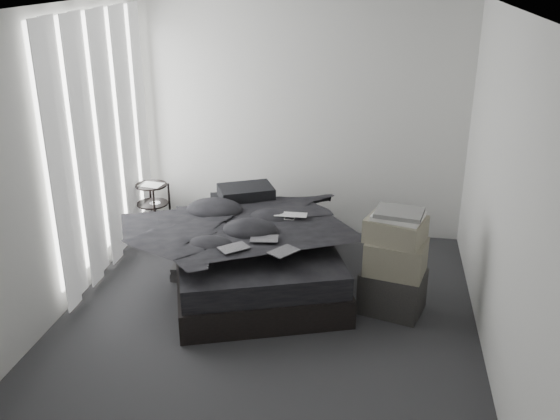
% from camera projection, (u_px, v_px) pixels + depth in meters
% --- Properties ---
extents(floor, '(3.60, 4.20, 0.01)m').
position_uv_depth(floor, '(264.00, 325.00, 5.36)').
color(floor, '#2C2C2E').
rests_on(floor, ground).
extents(ceiling, '(3.60, 4.20, 0.01)m').
position_uv_depth(ceiling, '(261.00, 9.00, 4.39)').
color(ceiling, white).
rests_on(ceiling, ground).
extents(wall_back, '(3.60, 0.01, 2.60)m').
position_uv_depth(wall_back, '(300.00, 120.00, 6.80)').
color(wall_back, silver).
rests_on(wall_back, ground).
extents(wall_front, '(3.60, 0.01, 2.60)m').
position_uv_depth(wall_front, '(178.00, 327.00, 2.96)').
color(wall_front, silver).
rests_on(wall_front, ground).
extents(wall_left, '(0.01, 4.20, 2.60)m').
position_uv_depth(wall_left, '(50.00, 170.00, 5.16)').
color(wall_left, silver).
rests_on(wall_left, ground).
extents(wall_right, '(0.01, 4.20, 2.60)m').
position_uv_depth(wall_right, '(502.00, 196.00, 4.60)').
color(wall_right, silver).
rests_on(wall_right, ground).
extents(window_left, '(0.02, 2.00, 2.30)m').
position_uv_depth(window_left, '(99.00, 136.00, 5.96)').
color(window_left, white).
rests_on(window_left, wall_left).
extents(curtain_left, '(0.06, 2.12, 2.48)m').
position_uv_depth(curtain_left, '(104.00, 144.00, 5.98)').
color(curtain_left, white).
rests_on(curtain_left, wall_left).
extents(bed, '(2.04, 2.33, 0.27)m').
position_uv_depth(bed, '(254.00, 270.00, 6.03)').
color(bed, black).
rests_on(bed, floor).
extents(mattress, '(1.97, 2.26, 0.21)m').
position_uv_depth(mattress, '(254.00, 248.00, 5.94)').
color(mattress, black).
rests_on(mattress, bed).
extents(duvet, '(1.91, 2.05, 0.23)m').
position_uv_depth(duvet, '(254.00, 229.00, 5.81)').
color(duvet, black).
rests_on(duvet, mattress).
extents(pillow_lower, '(0.69, 0.57, 0.13)m').
position_uv_depth(pillow_lower, '(240.00, 203.00, 6.56)').
color(pillow_lower, black).
rests_on(pillow_lower, mattress).
extents(pillow_upper, '(0.66, 0.58, 0.12)m').
position_uv_depth(pillow_upper, '(246.00, 192.00, 6.50)').
color(pillow_upper, black).
rests_on(pillow_upper, pillow_lower).
extents(laptop, '(0.32, 0.21, 0.02)m').
position_uv_depth(laptop, '(290.00, 210.00, 5.91)').
color(laptop, silver).
rests_on(laptop, duvet).
extents(comic_a, '(0.29, 0.28, 0.01)m').
position_uv_depth(comic_a, '(234.00, 240.00, 5.30)').
color(comic_a, black).
rests_on(comic_a, duvet).
extents(comic_b, '(0.26, 0.19, 0.01)m').
position_uv_depth(comic_b, '(264.00, 231.00, 5.47)').
color(comic_b, black).
rests_on(comic_b, duvet).
extents(comic_c, '(0.27, 0.29, 0.01)m').
position_uv_depth(comic_c, '(284.00, 243.00, 5.23)').
color(comic_c, black).
rests_on(comic_c, duvet).
extents(side_stand, '(0.43, 0.43, 0.63)m').
position_uv_depth(side_stand, '(153.00, 212.00, 6.92)').
color(side_stand, black).
rests_on(side_stand, floor).
extents(papers, '(0.27, 0.21, 0.01)m').
position_uv_depth(papers, '(151.00, 185.00, 6.79)').
color(papers, white).
rests_on(papers, side_stand).
extents(floor_books, '(0.15, 0.20, 0.13)m').
position_uv_depth(floor_books, '(179.00, 272.00, 6.12)').
color(floor_books, black).
rests_on(floor_books, floor).
extents(box_lower, '(0.62, 0.54, 0.39)m').
position_uv_depth(box_lower, '(392.00, 291.00, 5.52)').
color(box_lower, black).
rests_on(box_lower, floor).
extents(box_mid, '(0.56, 0.49, 0.30)m').
position_uv_depth(box_mid, '(396.00, 257.00, 5.38)').
color(box_mid, '#6F6A57').
rests_on(box_mid, box_lower).
extents(box_upper, '(0.57, 0.51, 0.21)m').
position_uv_depth(box_upper, '(396.00, 229.00, 5.30)').
color(box_upper, '#6F6A57').
rests_on(box_upper, box_mid).
extents(art_book_white, '(0.47, 0.42, 0.04)m').
position_uv_depth(art_book_white, '(398.00, 216.00, 5.25)').
color(art_book_white, silver).
rests_on(art_book_white, box_upper).
extents(art_book_snake, '(0.44, 0.37, 0.04)m').
position_uv_depth(art_book_snake, '(399.00, 213.00, 5.23)').
color(art_book_snake, silver).
rests_on(art_book_snake, art_book_white).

